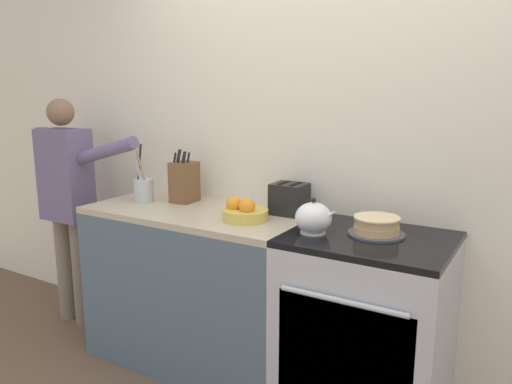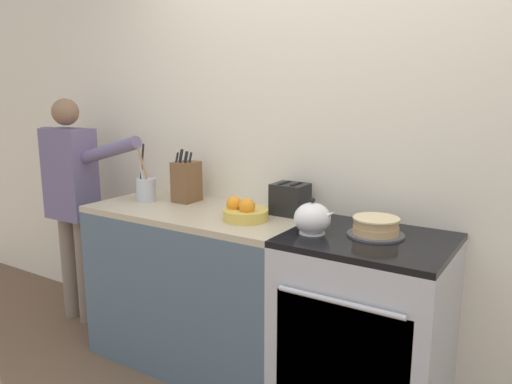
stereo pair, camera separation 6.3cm
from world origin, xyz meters
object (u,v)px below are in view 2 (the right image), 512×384
at_px(utensil_crock, 146,189).
at_px(fruit_bowl, 244,212).
at_px(knife_block, 186,181).
at_px(person_baker, 72,193).
at_px(layer_cake, 376,227).
at_px(tea_kettle, 313,218).
at_px(toaster, 290,199).
at_px(stove_range, 364,330).

relative_size(utensil_crock, fruit_bowl, 1.46).
distance_m(knife_block, utensil_crock, 0.25).
distance_m(knife_block, person_baker, 0.89).
xyz_separation_m(layer_cake, person_baker, (-2.07, -0.07, -0.06)).
relative_size(layer_cake, utensil_crock, 0.76).
relative_size(tea_kettle, utensil_crock, 0.61).
height_order(layer_cake, utensil_crock, utensil_crock).
height_order(layer_cake, person_baker, person_baker).
bearing_deg(knife_block, layer_cake, -4.00).
distance_m(layer_cake, tea_kettle, 0.29).
distance_m(toaster, person_baker, 1.56).
height_order(layer_cake, tea_kettle, tea_kettle).
bearing_deg(toaster, utensil_crock, -168.39).
bearing_deg(person_baker, stove_range, 7.58).
height_order(tea_kettle, toaster, toaster).
height_order(stove_range, tea_kettle, tea_kettle).
bearing_deg(fruit_bowl, stove_range, 4.18).
distance_m(stove_range, utensil_crock, 1.50).
relative_size(toaster, person_baker, 0.13).
bearing_deg(knife_block, tea_kettle, -12.54).
distance_m(stove_range, fruit_bowl, 0.82).
xyz_separation_m(fruit_bowl, toaster, (0.14, 0.23, 0.04)).
bearing_deg(knife_block, stove_range, -6.12).
relative_size(knife_block, person_baker, 0.21).
height_order(fruit_bowl, toaster, toaster).
distance_m(knife_block, fruit_bowl, 0.57).
xyz_separation_m(fruit_bowl, person_baker, (-1.40, 0.02, -0.06)).
relative_size(layer_cake, tea_kettle, 1.24).
bearing_deg(tea_kettle, stove_range, 18.53).
xyz_separation_m(utensil_crock, fruit_bowl, (0.75, -0.05, -0.03)).
height_order(layer_cake, toaster, toaster).
bearing_deg(person_baker, layer_cake, 8.77).
xyz_separation_m(stove_range, layer_cake, (0.02, 0.04, 0.50)).
bearing_deg(toaster, tea_kettle, -45.03).
xyz_separation_m(toaster, person_baker, (-1.54, -0.21, -0.10)).
xyz_separation_m(tea_kettle, utensil_crock, (-1.15, 0.08, 0.00)).
xyz_separation_m(stove_range, utensil_crock, (-1.40, 0.00, 0.53)).
bearing_deg(toaster, fruit_bowl, -121.24).
relative_size(tea_kettle, knife_block, 0.66).
xyz_separation_m(knife_block, utensil_crock, (-0.21, -0.13, -0.05)).
distance_m(utensil_crock, person_baker, 0.66).
xyz_separation_m(layer_cake, knife_block, (-1.20, 0.08, 0.08)).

